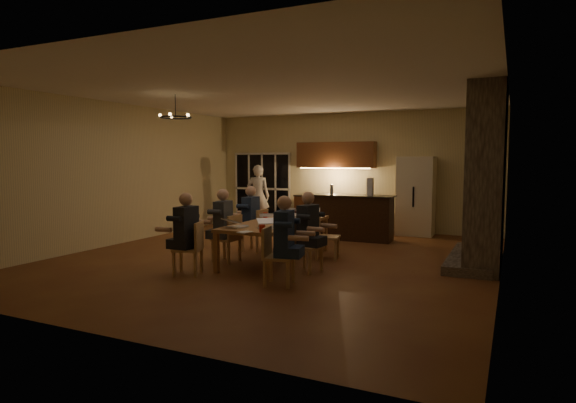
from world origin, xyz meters
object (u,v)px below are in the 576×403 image
Objects in this scene: chair_right_mid at (307,246)px; person_right_near at (284,241)px; dining_table at (277,241)px; bar_island at (352,217)px; person_left_near at (186,234)px; chair_left_near at (188,248)px; person_left_mid at (223,226)px; mug_back at (279,214)px; plate_left at (242,226)px; chandelier at (176,117)px; laptop_e at (290,209)px; laptop_a at (236,221)px; laptop_f at (312,211)px; can_silver at (260,224)px; chair_left_far at (254,230)px; laptop_d at (286,216)px; can_cola at (296,211)px; plate_near at (276,226)px; chair_right_far at (328,236)px; redcup_near at (262,228)px; person_right_mid at (308,231)px; bar_bottle at (332,189)px; chair_left_mid at (226,238)px; plate_far at (314,219)px; mug_front at (264,222)px; person_left_far at (251,219)px; redcup_mid at (265,215)px; redcup_far at (312,212)px; refrigerator at (416,196)px; standing_person at (258,196)px; bar_blender at (370,187)px; mug_mid at (294,216)px; laptop_b at (268,222)px; laptop_c at (268,215)px; chair_right_near at (279,256)px.

person_right_near is at bearing -165.94° from chair_right_mid.
bar_island reaches higher than dining_table.
person_left_near reaches higher than chair_right_mid.
person_left_mid is at bearing 161.32° from chair_left_near.
mug_back reaches higher than dining_table.
chair_right_mid reaches higher than plate_left.
chandelier is 3.00m from laptop_e.
laptop_f is (0.58, 2.05, 0.00)m from laptop_a.
can_silver reaches higher than plate_left.
laptop_d reaches higher than chair_left_far.
can_silver and can_cola have the same top height.
chair_right_mid is at bearing -86.56° from bar_island.
mug_back reaches higher than plate_near.
chair_right_far is 7.42× the size of redcup_near.
redcup_near is (0.64, -2.44, -0.05)m from laptop_e.
bar_bottle is at bearing 19.72° from person_right_mid.
chair_left_mid is 1.76m from plate_far.
person_left_mid is 4.31× the size of laptop_f.
chair_right_mid reaches higher than mug_back.
bar_bottle is at bearing 82.51° from can_cola.
bar_island is at bearing 80.31° from mug_front.
redcup_mid is at bearing 60.65° from person_left_far.
plate_near is at bearing 75.96° from person_left_mid.
redcup_far is at bearing 29.35° from chair_right_far.
laptop_e reaches higher than can_silver.
redcup_far is 1.67m from bar_bottle.
plate_near is at bearing -106.74° from refrigerator.
plate_left is at bearing -126.79° from laptop_f.
person_left_near is 1.00× the size of person_right_near.
chair_left_far is (-0.00, 2.28, 0.00)m from chair_left_near.
laptop_d is (2.73, -3.88, -0.03)m from standing_person.
bar_bottle is 0.58× the size of bar_blender.
laptop_d is 0.73m from plate_far.
mug_mid is 1.48m from plate_left.
person_left_near reaches higher than redcup_far.
chair_left_mid is 7.42× the size of redcup_mid.
person_right_mid is 5.50× the size of plate_left.
redcup_near is (0.18, -1.28, -0.05)m from laptop_d.
person_left_mid reaches higher than chair_left_near.
laptop_b is 2.25m from redcup_far.
laptop_e is at bearing 107.76° from plate_near.
chair_left_mid is 2.78× the size of laptop_c.
laptop_a is (0.56, 0.66, 0.17)m from person_left_near.
plate_far is at bearing 98.92° from laptop_d.
plate_left is (-1.16, 0.70, 0.07)m from person_right_near.
chandelier is 5.18× the size of redcup_near.
laptop_f is at bearing 111.52° from chair_left_far.
plate_left is (-0.56, -0.23, 0.00)m from plate_near.
standing_person is at bearing 136.58° from redcup_far.
chair_right_near reaches higher than plate_far.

